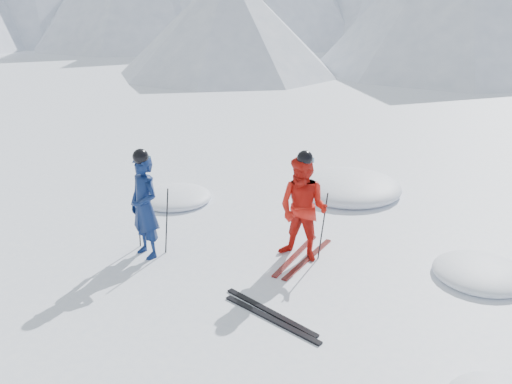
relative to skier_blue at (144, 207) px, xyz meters
The scene contains 12 objects.
ground 3.17m from the skier_blue, 11.89° to the left, with size 160.00×160.00×0.00m, color white.
skier_blue is the anchor object (origin of this frame).
skier_red 2.66m from the skier_blue, 29.27° to the left, with size 0.87×0.68×1.80m, color red.
pole_blue_left 0.45m from the skier_blue, 153.43° to the left, with size 0.02×0.02×1.20m, color black.
pole_blue_right 0.46m from the skier_blue, 45.00° to the left, with size 0.02×0.02×1.20m, color black.
pole_red_left 2.56m from the skier_blue, 37.52° to the left, with size 0.02×0.02×1.20m, color black.
pole_red_right 3.01m from the skier_blue, 28.97° to the left, with size 0.02×0.02×1.20m, color black.
ski_worn_left 2.70m from the skier_blue, 30.59° to the left, with size 0.09×1.70×0.03m, color black.
ski_worn_right 2.90m from the skier_blue, 28.06° to the left, with size 0.09×1.70×0.03m, color black.
ski_loose_a 2.88m from the skier_blue, ahead, with size 0.09×1.70×0.03m, color black.
ski_loose_b 3.00m from the skier_blue, 11.78° to the right, with size 0.09×1.70×0.03m, color black.
snow_lumps 4.12m from the skier_blue, 59.07° to the left, with size 8.60×7.44×0.54m.
Camera 1 is at (3.04, -6.79, 4.31)m, focal length 38.00 mm.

